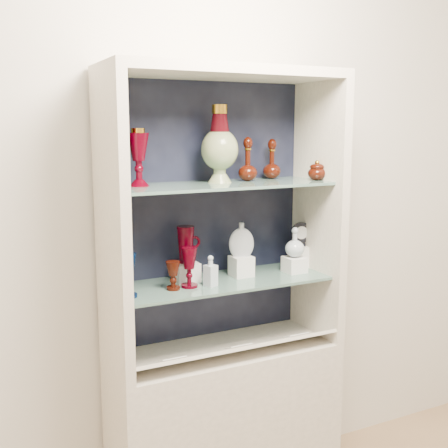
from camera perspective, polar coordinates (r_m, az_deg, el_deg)
name	(u,v)px	position (r m, az deg, el deg)	size (l,w,h in m)	color
wall_back	(203,195)	(2.54, -2.19, 2.98)	(3.50, 0.02, 2.80)	silver
cabinet_base	(224,427)	(2.68, 0.00, -19.89)	(1.00, 0.40, 0.75)	beige
cabinet_back_panel	(205,212)	(2.53, -1.90, 1.22)	(0.98, 0.02, 1.15)	black
cabinet_side_left	(112,227)	(2.19, -11.34, -0.30)	(0.04, 0.40, 1.15)	beige
cabinet_side_right	(318,211)	(2.60, 9.53, 1.34)	(0.04, 0.40, 1.15)	beige
cabinet_top_cap	(224,72)	(2.34, 0.00, 15.15)	(1.00, 0.40, 0.04)	beige
shelf_lower	(222,282)	(2.44, -0.21, -5.87)	(0.92, 0.34, 0.01)	slate
shelf_upper	(222,185)	(2.36, -0.22, 4.01)	(0.92, 0.34, 0.01)	slate
label_ledge	(236,350)	(2.41, 1.18, -12.67)	(0.92, 0.18, 0.01)	beige
label_card_0	(238,346)	(2.41, 1.48, -12.29)	(0.10, 0.07, 0.00)	white
label_card_1	(295,335)	(2.55, 7.25, -11.13)	(0.10, 0.07, 0.00)	white
label_card_2	(172,359)	(2.30, -5.29, -13.47)	(0.10, 0.07, 0.00)	white
pedestal_lamp_left	(117,152)	(2.21, -10.83, 7.19)	(0.11, 0.11, 0.28)	#49000C
pedestal_lamp_right	(139,157)	(2.26, -8.67, 6.71)	(0.09, 0.09, 0.23)	#49000C
enamel_urn	(220,144)	(2.38, -0.45, 8.13)	(0.16, 0.16, 0.32)	#0E4213
ruby_decanter_a	(248,156)	(2.45, 2.43, 6.87)	(0.08, 0.08, 0.21)	#3D1107
ruby_decanter_b	(272,158)	(2.57, 4.89, 6.73)	(0.08, 0.08, 0.19)	#3D1107
lidded_bowl	(317,170)	(2.53, 9.42, 5.44)	(0.08, 0.08, 0.09)	#3D1107
cobalt_goblet	(127,276)	(2.21, -9.79, -5.18)	(0.07, 0.07, 0.17)	#021439
ruby_goblet_tall	(189,267)	(2.32, -3.57, -4.41)	(0.07, 0.07, 0.17)	#49000C
ruby_goblet_small	(173,276)	(2.29, -5.19, -5.24)	(0.06, 0.06, 0.12)	#3D1107
riser_ruby_pitcher	(186,272)	(2.42, -3.88, -4.85)	(0.10, 0.10, 0.08)	silver
ruby_pitcher	(186,245)	(2.40, -3.91, -2.10)	(0.12, 0.08, 0.16)	#49000C
clear_square_bottle	(211,271)	(2.33, -1.38, -4.77)	(0.05, 0.05, 0.13)	#ABBBC6
riser_flat_flask	(241,266)	(2.49, 1.76, -4.29)	(0.09, 0.09, 0.09)	silver
flat_flask	(241,239)	(2.47, 1.78, -1.53)	(0.11, 0.04, 0.15)	#A6B0B8
riser_clear_round_decanter	(294,265)	(2.58, 7.16, -4.11)	(0.09, 0.09, 0.07)	silver
clear_round_decanter	(295,243)	(2.56, 7.21, -1.92)	(0.09, 0.09, 0.13)	#ABBBC6
riser_cameo_medallion	(301,256)	(2.68, 7.80, -3.27)	(0.08, 0.08, 0.10)	silver
cameo_medallion	(301,234)	(2.66, 7.86, -0.98)	(0.10, 0.04, 0.12)	black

